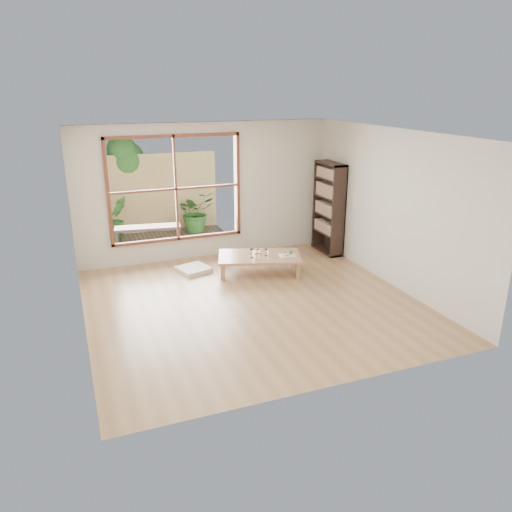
% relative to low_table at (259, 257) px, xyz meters
% --- Properties ---
extents(ground, '(5.00, 5.00, 0.00)m').
position_rel_low_table_xyz_m(ground, '(-0.61, -1.20, -0.28)').
color(ground, tan).
rests_on(ground, ground).
extents(low_table, '(1.66, 1.25, 0.32)m').
position_rel_low_table_xyz_m(low_table, '(0.00, 0.00, 0.00)').
color(low_table, tan).
rests_on(low_table, ground).
extents(floor_cushion, '(0.65, 0.65, 0.08)m').
position_rel_low_table_xyz_m(floor_cushion, '(-1.11, 0.48, -0.25)').
color(floor_cushion, white).
rests_on(floor_cushion, ground).
extents(bookshelf, '(0.29, 0.82, 1.82)m').
position_rel_low_table_xyz_m(bookshelf, '(1.73, 0.60, 0.63)').
color(bookshelf, '#2F1F1A').
rests_on(bookshelf, ground).
extents(glass_tall, '(0.08, 0.08, 0.15)m').
position_rel_low_table_xyz_m(glass_tall, '(-0.17, -0.06, 0.12)').
color(glass_tall, silver).
rests_on(glass_tall, low_table).
extents(glass_mid, '(0.08, 0.08, 0.11)m').
position_rel_low_table_xyz_m(glass_mid, '(0.11, -0.04, 0.09)').
color(glass_mid, silver).
rests_on(glass_mid, low_table).
extents(glass_short, '(0.06, 0.06, 0.08)m').
position_rel_low_table_xyz_m(glass_short, '(0.01, 0.10, 0.08)').
color(glass_short, silver).
rests_on(glass_short, low_table).
extents(glass_small, '(0.07, 0.07, 0.09)m').
position_rel_low_table_xyz_m(glass_small, '(-0.08, 0.11, 0.08)').
color(glass_small, silver).
rests_on(glass_small, low_table).
extents(food_tray, '(0.34, 0.27, 0.09)m').
position_rel_low_table_xyz_m(food_tray, '(0.47, -0.22, 0.06)').
color(food_tray, white).
rests_on(food_tray, low_table).
extents(deck, '(2.80, 2.00, 0.05)m').
position_rel_low_table_xyz_m(deck, '(-1.21, 2.36, -0.28)').
color(deck, '#362E27').
rests_on(deck, ground).
extents(garden_bench, '(1.39, 0.59, 0.43)m').
position_rel_low_table_xyz_m(garden_bench, '(-1.63, 2.24, 0.11)').
color(garden_bench, '#2F1F1A').
rests_on(garden_bench, deck).
extents(bamboo_fence, '(2.80, 0.06, 1.80)m').
position_rel_low_table_xyz_m(bamboo_fence, '(-1.21, 3.36, 0.62)').
color(bamboo_fence, tan).
rests_on(bamboo_fence, ground).
extents(shrub_right, '(1.03, 0.96, 0.93)m').
position_rel_low_table_xyz_m(shrub_right, '(-0.41, 2.94, 0.21)').
color(shrub_right, '#326625').
rests_on(shrub_right, deck).
extents(shrub_left, '(0.67, 0.61, 0.98)m').
position_rel_low_table_xyz_m(shrub_left, '(-2.20, 2.85, 0.23)').
color(shrub_left, '#326625').
rests_on(shrub_left, deck).
extents(garden_tree, '(1.04, 0.85, 2.22)m').
position_rel_low_table_xyz_m(garden_tree, '(-1.88, 3.66, 1.34)').
color(garden_tree, '#4C3D2D').
rests_on(garden_tree, ground).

